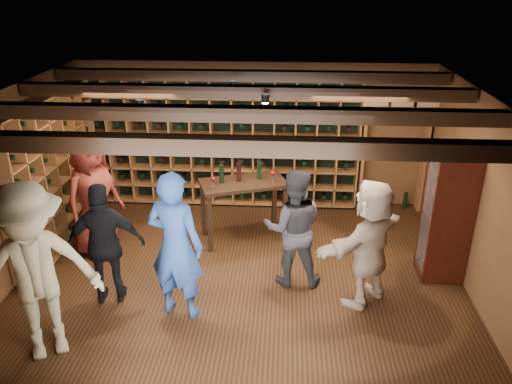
# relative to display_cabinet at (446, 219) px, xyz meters

# --- Properties ---
(ground) EXTENTS (6.00, 6.00, 0.00)m
(ground) POSITION_rel_display_cabinet_xyz_m (-2.71, -0.20, -0.86)
(ground) COLOR #331C0E
(ground) RESTS_ON ground
(room_shell) EXTENTS (6.00, 6.00, 6.00)m
(room_shell) POSITION_rel_display_cabinet_xyz_m (-2.71, -0.15, 1.56)
(room_shell) COLOR brown
(room_shell) RESTS_ON ground
(wine_rack_back) EXTENTS (4.65, 0.30, 2.20)m
(wine_rack_back) POSITION_rel_display_cabinet_xyz_m (-3.24, 2.13, 0.29)
(wine_rack_back) COLOR brown
(wine_rack_back) RESTS_ON ground
(wine_rack_left) EXTENTS (0.30, 2.65, 2.20)m
(wine_rack_left) POSITION_rel_display_cabinet_xyz_m (-5.54, 0.62, 0.29)
(wine_rack_left) COLOR brown
(wine_rack_left) RESTS_ON ground
(crate_shelf) EXTENTS (1.20, 0.32, 2.07)m
(crate_shelf) POSITION_rel_display_cabinet_xyz_m (-0.31, 2.12, 0.71)
(crate_shelf) COLOR brown
(crate_shelf) RESTS_ON ground
(display_cabinet) EXTENTS (0.55, 0.50, 1.75)m
(display_cabinet) POSITION_rel_display_cabinet_xyz_m (0.00, 0.00, 0.00)
(display_cabinet) COLOR #39110B
(display_cabinet) RESTS_ON ground
(man_blue_shirt) EXTENTS (0.77, 0.60, 1.86)m
(man_blue_shirt) POSITION_rel_display_cabinet_xyz_m (-3.39, -1.05, 0.07)
(man_blue_shirt) COLOR navy
(man_blue_shirt) RESTS_ON ground
(man_grey_suit) EXTENTS (0.80, 0.63, 1.62)m
(man_grey_suit) POSITION_rel_display_cabinet_xyz_m (-2.02, -0.29, -0.05)
(man_grey_suit) COLOR black
(man_grey_suit) RESTS_ON ground
(guest_red_floral) EXTENTS (0.93, 1.05, 1.81)m
(guest_red_floral) POSITION_rel_display_cabinet_xyz_m (-4.89, 0.34, 0.05)
(guest_red_floral) COLOR maroon
(guest_red_floral) RESTS_ON ground
(guest_woman_black) EXTENTS (0.99, 0.56, 1.60)m
(guest_woman_black) POSITION_rel_display_cabinet_xyz_m (-4.31, -0.85, -0.06)
(guest_woman_black) COLOR black
(guest_woman_black) RESTS_ON ground
(guest_khaki) EXTENTS (1.50, 1.29, 2.01)m
(guest_khaki) POSITION_rel_display_cabinet_xyz_m (-4.68, -1.83, 0.15)
(guest_khaki) COLOR gray
(guest_khaki) RESTS_ON ground
(guest_beige) EXTENTS (1.42, 1.43, 1.65)m
(guest_beige) POSITION_rel_display_cabinet_xyz_m (-1.09, -0.65, -0.03)
(guest_beige) COLOR tan
(guest_beige) RESTS_ON ground
(tasting_table) EXTENTS (1.41, 1.02, 1.24)m
(tasting_table) POSITION_rel_display_cabinet_xyz_m (-2.77, 0.87, -0.02)
(tasting_table) COLOR black
(tasting_table) RESTS_ON ground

